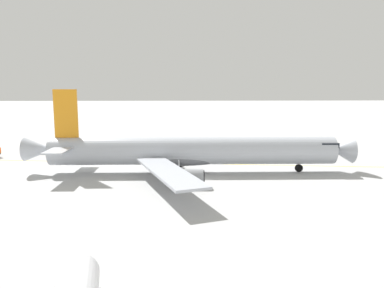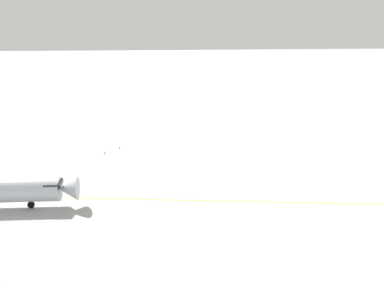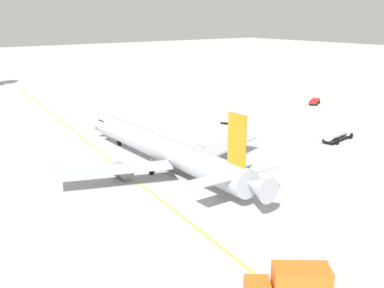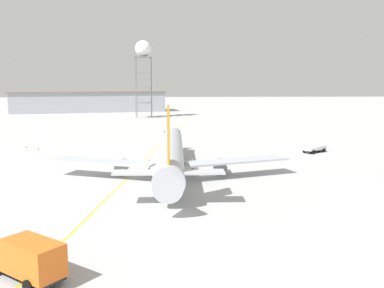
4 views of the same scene
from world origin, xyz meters
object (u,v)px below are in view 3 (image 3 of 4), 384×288
at_px(pushback_tug_truck, 228,119).
at_px(ops_pickup_truck, 315,101).
at_px(catering_truck_truck, 293,283).
at_px(airliner_main, 165,150).
at_px(fuel_tanker_truck, 337,133).

xyz_separation_m(pushback_tug_truck, ops_pickup_truck, (-32.59, -2.14, 0.00)).
height_order(catering_truck_truck, ops_pickup_truck, catering_truck_truck).
distance_m(pushback_tug_truck, ops_pickup_truck, 32.66).
bearing_deg(airliner_main, catering_truck_truck, 164.40).
bearing_deg(airliner_main, pushback_tug_truck, -57.27).
bearing_deg(ops_pickup_truck, fuel_tanker_truck, 17.25).
distance_m(fuel_tanker_truck, pushback_tug_truck, 25.10).
relative_size(airliner_main, ops_pickup_truck, 8.25).
xyz_separation_m(airliner_main, fuel_tanker_truck, (-35.10, 6.37, -1.36)).
distance_m(catering_truck_truck, ops_pickup_truck, 90.88).
relative_size(airliner_main, fuel_tanker_truck, 5.12).
xyz_separation_m(airliner_main, catering_truck_truck, (10.48, 35.22, -1.27)).
distance_m(fuel_tanker_truck, ops_pickup_truck, 37.47).
bearing_deg(catering_truck_truck, ops_pickup_truck, -104.39).
bearing_deg(fuel_tanker_truck, ops_pickup_truck, 34.82).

